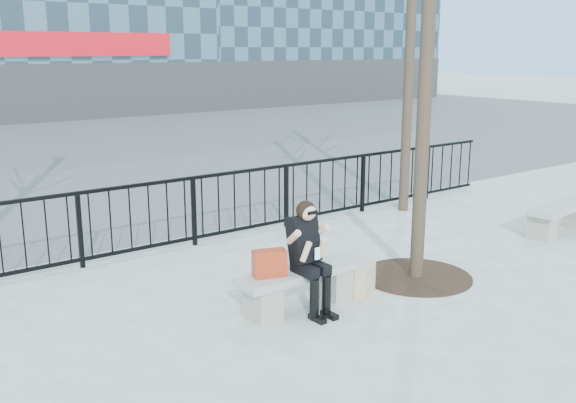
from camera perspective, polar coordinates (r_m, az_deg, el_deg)
ground at (r=7.80m, az=1.17°, el=-9.41°), size 120.00×120.00×0.00m
railing at (r=10.04m, az=-9.37°, el=-1.01°), size 14.00×0.06×1.10m
tree_grate at (r=8.94m, az=11.30°, el=-6.54°), size 1.50×1.50×0.02m
bench_main at (r=7.68m, az=1.18°, el=-7.34°), size 1.65×0.46×0.49m
bench_second at (r=11.69m, az=23.16°, el=-1.13°), size 1.66×0.46×0.49m
seated_woman at (r=7.44m, az=1.95°, el=-5.03°), size 0.50×0.64×1.34m
handbag at (r=7.33m, az=-1.66°, el=-5.52°), size 0.41×0.29×0.31m
shopping_bag at (r=8.16m, az=6.87°, el=-6.95°), size 0.44×0.35×0.40m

